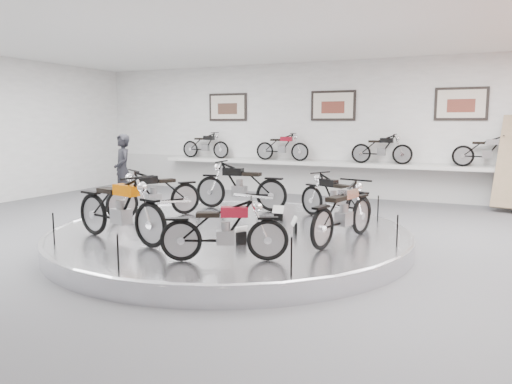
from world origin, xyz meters
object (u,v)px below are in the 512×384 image
at_px(bike_b, 240,185).
at_px(bike_d, 120,208).
at_px(visitor, 123,171).
at_px(display_platform, 230,237).
at_px(bike_a, 334,197).
at_px(bike_c, 155,193).
at_px(shelf, 329,164).
at_px(bike_e, 224,230).
at_px(bike_f, 343,212).

distance_m(bike_b, bike_d, 3.49).
distance_m(bike_b, visitor, 3.85).
height_order(display_platform, bike_a, bike_a).
distance_m(bike_a, bike_c, 3.58).
xyz_separation_m(shelf, bike_e, (0.90, -8.32, -0.26)).
distance_m(bike_e, bike_f, 2.16).
bearing_deg(bike_b, bike_c, 49.61).
height_order(bike_b, bike_f, bike_b).
relative_size(bike_d, visitor, 0.97).
height_order(display_platform, bike_d, bike_d).
bearing_deg(bike_f, bike_a, 33.28).
distance_m(display_platform, bike_e, 2.20).
relative_size(bike_c, bike_e, 1.12).
relative_size(bike_c, bike_f, 1.01).
distance_m(bike_e, visitor, 7.05).
distance_m(bike_c, bike_e, 3.59).
bearing_deg(shelf, bike_e, -83.82).
bearing_deg(bike_e, shelf, 70.82).
bearing_deg(bike_a, bike_e, 109.29).
xyz_separation_m(bike_c, bike_e, (2.79, -2.27, -0.05)).
height_order(bike_a, visitor, visitor).
xyz_separation_m(shelf, bike_d, (-1.18, -7.96, -0.16)).
bearing_deg(display_platform, bike_f, -3.42).
bearing_deg(display_platform, shelf, 90.00).
distance_m(shelf, bike_b, 4.56).
bearing_deg(bike_f, shelf, 31.07).
bearing_deg(shelf, bike_f, -72.14).
bearing_deg(bike_e, bike_f, 30.77).
height_order(bike_d, visitor, visitor).
xyz_separation_m(display_platform, bike_e, (0.90, -1.92, 0.59)).
bearing_deg(bike_e, visitor, 114.75).
xyz_separation_m(bike_b, visitor, (-3.78, 0.70, 0.12)).
bearing_deg(bike_f, bike_d, 126.83).
bearing_deg(bike_b, visitor, -14.00).
bearing_deg(bike_c, bike_b, 175.50).
bearing_deg(bike_d, bike_f, 37.10).
bearing_deg(visitor, bike_a, 28.37).
height_order(bike_a, bike_f, bike_f).
xyz_separation_m(bike_b, bike_d, (-0.46, -3.46, 0.01)).
xyz_separation_m(bike_c, bike_d, (0.71, -1.91, 0.05)).
distance_m(bike_d, bike_e, 2.11).
bearing_deg(bike_e, display_platform, 89.80).
relative_size(bike_a, visitor, 0.82).
xyz_separation_m(shelf, bike_b, (-0.72, -4.50, -0.16)).
relative_size(bike_e, visitor, 0.79).
distance_m(bike_f, visitor, 7.15).
bearing_deg(bike_d, bike_c, 123.72).
distance_m(shelf, bike_a, 5.02).
bearing_deg(visitor, bike_e, -2.03).
height_order(shelf, bike_a, bike_a).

